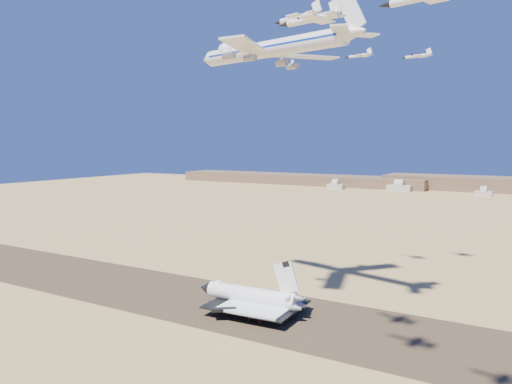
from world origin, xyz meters
The scene contains 13 objects.
ground centered at (0.00, 0.00, 0.00)m, with size 1200.00×1200.00×0.00m, color tan.
runway centered at (0.00, 0.00, 0.03)m, with size 600.00×50.00×0.06m, color #4C3B26.
ridgeline centered at (65.32, 527.31, 7.63)m, with size 960.00×90.00×18.00m.
hangars centered at (-64.00, 478.43, 4.83)m, with size 200.50×29.50×30.00m.
shuttle centered at (12.80, -2.38, 5.68)m, with size 42.88×27.29×21.12m.
carrier_747 centered at (10.61, 12.32, 96.85)m, with size 78.90×59.48×19.62m.
crew_a centered at (16.79, -10.27, 0.98)m, with size 0.67×0.44×1.85m, color #B9410A.
crew_b centered at (19.63, -8.37, 0.88)m, with size 0.80×0.46×1.64m, color #B9410A.
crew_c centered at (21.71, -11.49, 1.01)m, with size 1.12×0.57×1.90m, color #B9410A.
chase_jet_a centered at (48.36, -37.83, 93.45)m, with size 15.75×9.17×4.01m.
chase_jet_b centered at (58.63, -52.78, 88.73)m, with size 16.55×9.38×4.17m.
chase_jet_d centered at (30.83, 59.15, 99.73)m, with size 13.57×7.78×3.43m.
chase_jet_e centered at (51.06, 78.32, 100.58)m, with size 14.58×8.29×3.67m.
Camera 1 is at (104.66, -154.25, 62.25)m, focal length 35.00 mm.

